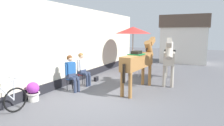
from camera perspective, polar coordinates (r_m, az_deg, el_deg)
ground_plane at (r=9.56m, az=6.86°, el=-4.90°), size 40.00×40.00×0.00m
pub_facade_wall at (r=9.18m, az=-11.39°, el=4.14°), size 0.34×14.00×3.40m
distant_cottage at (r=16.03m, az=20.13°, el=6.61°), size 3.40×2.60×3.50m
seated_visitor_near at (r=7.81m, az=-11.61°, el=-2.29°), size 0.61×0.48×1.39m
seated_visitor_far at (r=8.56m, az=-8.44°, el=-1.24°), size 0.61×0.48×1.39m
saddled_horse_near at (r=7.77m, az=7.72°, el=0.62°), size 0.63×3.00×2.06m
saddled_horse_far at (r=9.25m, az=16.18°, el=1.65°), size 0.75×2.99×2.06m
flower_planter_near at (r=7.09m, az=-21.71°, el=-7.54°), size 0.43×0.43×0.64m
cafe_parasol at (r=11.71m, az=6.06°, el=9.26°), size 2.10×2.10×2.58m
spare_stool_white at (r=10.32m, az=8.11°, el=-1.65°), size 0.32×0.32×0.46m
satchel_bag at (r=9.34m, az=-4.55°, el=-4.57°), size 0.14×0.29×0.20m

